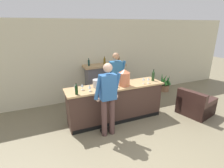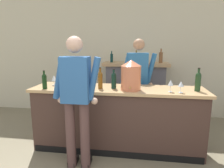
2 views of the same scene
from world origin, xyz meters
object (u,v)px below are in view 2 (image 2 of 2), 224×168
copper_dispenser (131,75)px  wine_glass_mid_counter (181,84)px  fireplace_stone (135,90)px  wine_bottle_burgundy_dark (198,81)px  wine_bottle_merlot_tall (114,80)px  wine_bottle_chardonnay_pale (133,78)px  person_customer (77,98)px  wine_bottle_cabernet_heavy (100,79)px  wine_glass_front_right (54,78)px  person_bartender (138,82)px  wine_glass_near_bucket (68,81)px  wine_glass_back_row (171,83)px  wine_glass_front_left (63,79)px  ice_bucket_steel (88,80)px  wine_bottle_riesling_slim (44,81)px

copper_dispenser → wine_glass_mid_counter: bearing=-6.8°
fireplace_stone → copper_dispenser: fireplace_stone is taller
wine_bottle_burgundy_dark → wine_bottle_merlot_tall: wine_bottle_burgundy_dark is taller
fireplace_stone → wine_bottle_chardonnay_pale: fireplace_stone is taller
person_customer → wine_bottle_burgundy_dark: size_ratio=5.23×
copper_dispenser → wine_bottle_cabernet_heavy: bearing=177.9°
wine_glass_mid_counter → wine_glass_front_right: bearing=173.2°
person_customer → person_bartender: bearing=58.6°
copper_dispenser → wine_bottle_cabernet_heavy: (-0.47, 0.02, -0.08)m
copper_dispenser → wine_glass_near_bucket: size_ratio=2.85×
copper_dispenser → wine_bottle_chardonnay_pale: copper_dispenser is taller
wine_bottle_chardonnay_pale → wine_glass_near_bucket: bearing=-162.9°
wine_glass_back_row → wine_glass_near_bucket: size_ratio=1.13×
wine_glass_front_left → wine_glass_front_right: 0.16m
wine_glass_near_bucket → ice_bucket_steel: bearing=39.1°
wine_glass_near_bucket → person_bartender: bearing=36.4°
wine_glass_front_right → wine_glass_front_left: bearing=-7.3°
wine_bottle_cabernet_heavy → wine_glass_back_row: size_ratio=1.84×
person_customer → wine_glass_near_bucket: size_ratio=11.39×
fireplace_stone → person_bartender: size_ratio=0.89×
wine_bottle_burgundy_dark → copper_dispenser: bearing=-176.6°
ice_bucket_steel → wine_bottle_burgundy_dark: size_ratio=0.65×
wine_bottle_cabernet_heavy → copper_dispenser: bearing=-2.1°
copper_dispenser → wine_glass_front_right: 1.29m
wine_bottle_cabernet_heavy → wine_glass_near_bucket: 0.50m
person_bartender → fireplace_stone: bearing=94.7°
wine_glass_mid_counter → wine_bottle_merlot_tall: bearing=172.1°
wine_glass_near_bucket → wine_bottle_riesling_slim: bearing=-165.4°
wine_glass_near_bucket → wine_glass_front_left: wine_glass_front_left is taller
copper_dispenser → wine_bottle_burgundy_dark: copper_dispenser is taller
fireplace_stone → copper_dispenser: 1.67m
wine_bottle_chardonnay_pale → wine_glass_mid_counter: (0.69, -0.37, -0.02)m
person_customer → wine_bottle_chardonnay_pale: size_ratio=5.74×
fireplace_stone → wine_bottle_riesling_slim: (-1.34, -1.68, 0.49)m
person_bartender → wine_glass_front_left: bearing=-152.6°
wine_glass_mid_counter → wine_glass_near_bucket: bearing=177.9°
wine_bottle_chardonnay_pale → wine_glass_near_bucket: 1.03m
fireplace_stone → wine_glass_back_row: (0.54, -1.62, 0.49)m
wine_bottle_merlot_tall → wine_glass_near_bucket: 0.71m
wine_glass_back_row → person_customer: bearing=-160.2°
wine_bottle_burgundy_dark → wine_glass_back_row: bearing=-164.0°
fireplace_stone → ice_bucket_steel: size_ratio=7.20×
wine_bottle_merlot_tall → wine_glass_front_left: wine_bottle_merlot_tall is taller
person_customer → copper_dispenser: 0.88m
wine_bottle_cabernet_heavy → wine_bottle_riesling_slim: 0.86m
wine_bottle_chardonnay_pale → person_bartender: bearing=81.3°
wine_bottle_burgundy_dark → wine_glass_front_right: wine_bottle_burgundy_dark is taller
wine_bottle_burgundy_dark → wine_glass_front_right: (-2.25, 0.09, -0.04)m
wine_bottle_merlot_tall → wine_glass_front_left: bearing=174.6°
fireplace_stone → wine_bottle_cabernet_heavy: 1.71m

